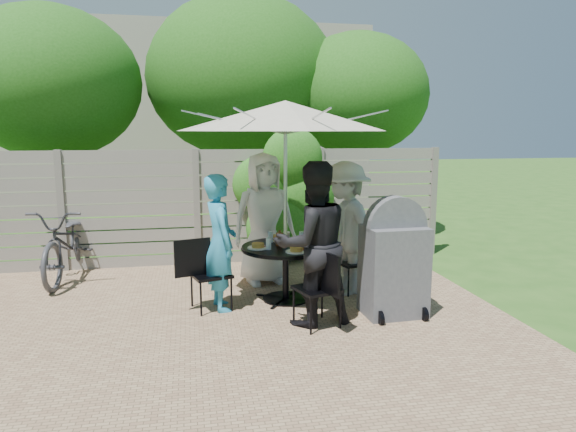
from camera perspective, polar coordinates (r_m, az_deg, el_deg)
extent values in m
plane|color=#29531A|center=(5.54, -9.28, -13.29)|extent=(60.00, 60.00, 0.00)
cube|color=#9E7F5B|center=(6.00, -9.43, -11.37)|extent=(7.00, 6.00, 0.02)
cube|color=gray|center=(8.20, -10.09, 0.89)|extent=(8.00, 0.10, 1.85)
ellipsoid|color=#1D6016|center=(8.19, -0.23, 0.85)|extent=(1.20, 0.70, 1.80)
cube|color=#A39687|center=(17.11, -10.74, 10.60)|extent=(10.00, 6.00, 5.00)
ellipsoid|color=#1F5213|center=(10.42, -24.88, 13.27)|extent=(3.20, 3.20, 2.72)
ellipsoid|color=#1F5213|center=(10.72, -5.14, 15.09)|extent=(3.80, 3.80, 3.23)
ellipsoid|color=#1F5213|center=(10.47, 7.71, 13.26)|extent=(2.80, 2.80, 2.38)
cylinder|color=black|center=(6.39, -0.28, -3.46)|extent=(1.27, 1.27, 0.03)
cylinder|color=black|center=(6.48, -0.28, -6.48)|extent=(0.08, 0.08, 0.70)
cylinder|color=black|center=(6.58, -0.27, -9.24)|extent=(0.58, 0.58, 0.04)
cylinder|color=silver|center=(6.30, -0.28, 0.78)|extent=(0.05, 0.05, 2.36)
cone|color=beige|center=(6.23, -0.29, 11.08)|extent=(2.98, 2.98, 0.36)
cube|color=black|center=(7.33, -2.95, -4.00)|extent=(0.48, 0.48, 0.03)
cube|color=black|center=(7.47, -3.45, -1.96)|extent=(0.10, 0.41, 0.42)
imported|color=silver|center=(7.12, -2.68, -0.33)|extent=(0.99, 0.74, 1.84)
cube|color=black|center=(6.19, -8.56, -6.48)|extent=(0.53, 0.53, 0.03)
cube|color=black|center=(6.07, -10.56, -4.56)|extent=(0.42, 0.15, 0.44)
imported|color=teal|center=(6.13, -7.56, -2.97)|extent=(0.49, 0.66, 1.64)
cube|color=black|center=(5.62, 3.23, -8.11)|extent=(0.53, 0.53, 0.03)
cube|color=black|center=(5.38, 4.45, -6.35)|extent=(0.16, 0.42, 0.44)
imported|color=black|center=(5.60, 2.77, -3.17)|extent=(0.99, 0.83, 1.81)
cube|color=black|center=(6.85, 7.19, -5.14)|extent=(0.49, 0.49, 0.03)
cube|color=black|center=(6.91, 8.62, -3.18)|extent=(0.39, 0.13, 0.41)
imported|color=#ADAAA8|center=(6.69, 6.37, -1.41)|extent=(0.84, 1.23, 1.75)
cylinder|color=white|center=(6.72, -1.38, -2.64)|extent=(0.26, 0.26, 0.01)
cylinder|color=#BF8538|center=(6.71, -1.38, -2.37)|extent=(0.15, 0.15, 0.05)
cylinder|color=white|center=(6.27, -3.36, -3.54)|extent=(0.26, 0.26, 0.01)
cylinder|color=#BF8538|center=(6.26, -3.36, -3.25)|extent=(0.15, 0.15, 0.05)
cylinder|color=white|center=(6.06, 0.94, -3.98)|extent=(0.26, 0.26, 0.01)
cylinder|color=#BF8538|center=(6.05, 0.94, -3.69)|extent=(0.15, 0.15, 0.05)
cylinder|color=white|center=(6.52, 2.68, -3.02)|extent=(0.26, 0.26, 0.01)
cylinder|color=#BF8538|center=(6.52, 2.68, -2.74)|extent=(0.15, 0.15, 0.05)
cylinder|color=white|center=(6.18, 2.28, -3.71)|extent=(0.24, 0.24, 0.01)
cylinder|color=#BF8538|center=(6.18, 2.28, -3.43)|extent=(0.14, 0.14, 0.05)
cylinder|color=silver|center=(6.58, -1.94, -2.34)|extent=(0.07, 0.07, 0.14)
cylinder|color=silver|center=(6.19, -2.18, -3.10)|extent=(0.07, 0.07, 0.14)
cylinder|color=silver|center=(6.56, 1.51, -2.37)|extent=(0.07, 0.07, 0.14)
cylinder|color=#59280C|center=(6.40, -0.94, -2.59)|extent=(0.09, 0.09, 0.16)
cylinder|color=#C6B293|center=(6.61, -0.15, -2.36)|extent=(0.08, 0.08, 0.12)
imported|color=#333338|center=(8.06, -23.15, -2.72)|extent=(0.89, 2.08, 1.06)
cube|color=#5A5A5F|center=(6.06, 11.65, -6.06)|extent=(0.70, 0.55, 1.06)
cylinder|color=#5A5A5F|center=(5.94, 11.82, -1.15)|extent=(0.70, 0.23, 0.70)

